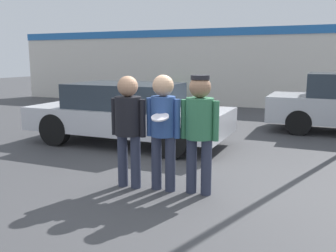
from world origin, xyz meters
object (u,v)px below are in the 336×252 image
at_px(person_left, 128,122).
at_px(parked_car_near, 128,112).
at_px(shrub, 172,94).
at_px(person_right, 199,123).
at_px(person_middle_with_frisbee, 163,123).

distance_m(person_left, parked_car_near, 3.01).
relative_size(parked_car_near, shrub, 4.97).
bearing_deg(shrub, parked_car_near, -75.44).
height_order(person_left, person_right, person_right).
bearing_deg(parked_car_near, person_right, -44.33).
relative_size(person_left, parked_car_near, 0.37).
xyz_separation_m(person_left, person_right, (1.05, 0.14, 0.02)).
bearing_deg(person_middle_with_frisbee, parked_car_near, 128.34).
bearing_deg(shrub, person_left, -70.97).
distance_m(person_left, person_right, 1.06).
distance_m(person_middle_with_frisbee, parked_car_near, 3.24).
relative_size(person_left, shrub, 1.83).
height_order(person_right, shrub, person_right).
bearing_deg(person_right, shrub, 114.85).
distance_m(person_middle_with_frisbee, person_right, 0.53).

